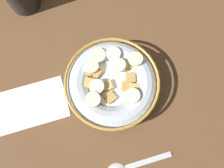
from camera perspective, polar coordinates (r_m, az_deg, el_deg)
name	(u,v)px	position (r cm, az deg, el deg)	size (l,w,h in cm)	color
ground_plane	(112,89)	(45.17, 0.00, -1.28)	(111.21, 111.21, 2.00)	brown
cereal_bowl	(112,84)	(41.47, -0.03, -0.05)	(18.44, 18.44, 6.03)	#B2BCC6
spoon	(126,168)	(43.06, 3.74, -21.97)	(12.92, 6.10, 0.80)	#B7B7BC
folded_napkin	(30,105)	(46.50, -21.46, -5.44)	(14.95, 8.97, 0.30)	white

